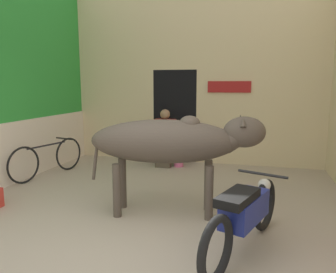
{
  "coord_description": "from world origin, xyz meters",
  "views": [
    {
      "loc": [
        1.36,
        -2.76,
        1.76
      ],
      "look_at": [
        0.07,
        1.98,
        0.97
      ],
      "focal_mm": 35.0,
      "sensor_mm": 36.0,
      "label": 1
    }
  ],
  "objects_px": {
    "cow": "(173,142)",
    "bicycle": "(48,158)",
    "shopkeeper_seated": "(165,137)",
    "plastic_stool": "(179,156)",
    "motorcycle_near": "(244,214)"
  },
  "relations": [
    {
      "from": "motorcycle_near",
      "to": "shopkeeper_seated",
      "type": "height_order",
      "value": "shopkeeper_seated"
    },
    {
      "from": "cow",
      "to": "shopkeeper_seated",
      "type": "xyz_separation_m",
      "value": [
        -0.82,
        2.49,
        -0.35
      ]
    },
    {
      "from": "motorcycle_near",
      "to": "shopkeeper_seated",
      "type": "bearing_deg",
      "value": 118.57
    },
    {
      "from": "bicycle",
      "to": "shopkeeper_seated",
      "type": "height_order",
      "value": "shopkeeper_seated"
    },
    {
      "from": "motorcycle_near",
      "to": "bicycle",
      "type": "bearing_deg",
      "value": 152.15
    },
    {
      "from": "cow",
      "to": "shopkeeper_seated",
      "type": "distance_m",
      "value": 2.64
    },
    {
      "from": "shopkeeper_seated",
      "to": "plastic_stool",
      "type": "xyz_separation_m",
      "value": [
        0.31,
        0.04,
        -0.4
      ]
    },
    {
      "from": "cow",
      "to": "bicycle",
      "type": "bearing_deg",
      "value": 157.1
    },
    {
      "from": "shopkeeper_seated",
      "to": "plastic_stool",
      "type": "relative_size",
      "value": 2.72
    },
    {
      "from": "shopkeeper_seated",
      "to": "plastic_stool",
      "type": "bearing_deg",
      "value": 7.31
    },
    {
      "from": "bicycle",
      "to": "shopkeeper_seated",
      "type": "distance_m",
      "value": 2.37
    },
    {
      "from": "bicycle",
      "to": "shopkeeper_seated",
      "type": "xyz_separation_m",
      "value": [
        1.95,
        1.32,
        0.3
      ]
    },
    {
      "from": "motorcycle_near",
      "to": "bicycle",
      "type": "height_order",
      "value": "motorcycle_near"
    },
    {
      "from": "cow",
      "to": "shopkeeper_seated",
      "type": "bearing_deg",
      "value": 108.17
    },
    {
      "from": "cow",
      "to": "shopkeeper_seated",
      "type": "relative_size",
      "value": 1.92
    }
  ]
}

